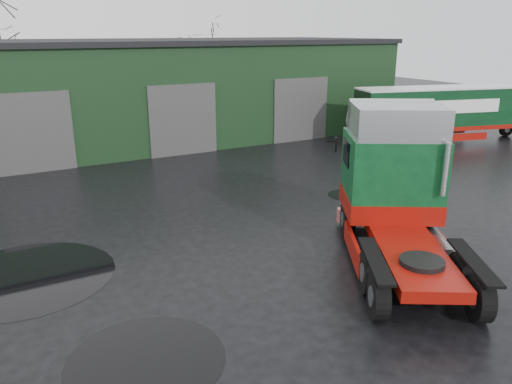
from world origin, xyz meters
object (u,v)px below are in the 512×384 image
lorry_right (438,115)px  warehouse (149,89)px  wash_bucket (433,229)px  tree_back_b (201,67)px  tree_back_a (2,60)px  hero_tractor (408,196)px

lorry_right → warehouse: bearing=-111.5°
wash_bucket → tree_back_b: bearing=81.6°
tree_back_a → tree_back_b: 16.03m
warehouse → lorry_right: (15.00, -11.00, -1.37)m
warehouse → lorry_right: warehouse is taller
lorry_right → wash_bucket: bearing=-33.4°
lorry_right → hero_tractor: bearing=-36.1°
tree_back_a → tree_back_b: tree_back_a is taller
warehouse → hero_tractor: 23.02m
warehouse → tree_back_a: tree_back_a is taller
tree_back_a → hero_tractor: bearing=-75.9°
hero_tractor → tree_back_b: (7.72, 33.00, 1.40)m
hero_tractor → tree_back_a: 34.11m
wash_bucket → hero_tractor: bearing=-153.0°
wash_bucket → tree_back_b: (4.63, 31.42, 3.59)m
wash_bucket → tree_back_a: 33.73m
hero_tractor → tree_back_a: bearing=134.9°
lorry_right → wash_bucket: 15.71m
hero_tractor → wash_bucket: 4.11m
tree_back_a → warehouse: bearing=-51.3°
warehouse → tree_back_b: tree_back_b is taller
hero_tractor → tree_back_a: tree_back_a is taller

